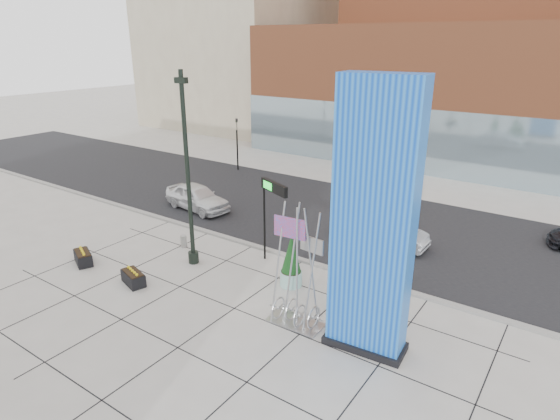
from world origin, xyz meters
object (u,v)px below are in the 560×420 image
Objects in this scene: overhead_street_sign at (276,192)px; car_silver_mid at (386,232)px; concrete_bollard at (184,241)px; car_white_west at (197,197)px; lamp_post at (189,190)px; blue_pylon at (373,228)px; public_art_sculpture at (296,294)px.

car_silver_mid is at bearing 77.39° from overhead_street_sign.
concrete_bollard is at bearing 127.76° from car_silver_mid.
lamp_post is at bearing -129.96° from car_white_west.
blue_pylon reaches higher than lamp_post.
overhead_street_sign is (-3.46, 3.70, 2.24)m from public_art_sculpture.
blue_pylon is 4.12m from public_art_sculpture.
concrete_bollard is at bearing -135.72° from car_white_west.
lamp_post is 10.07m from car_silver_mid.
concrete_bollard is (-1.67, 1.00, -3.27)m from lamp_post.
public_art_sculpture is 7.69× the size of concrete_bollard.
car_silver_mid is at bearing 90.01° from public_art_sculpture.
blue_pylon reaches higher than overhead_street_sign.
blue_pylon is at bearing 3.48° from public_art_sculpture.
car_silver_mid is (8.25, 6.06, 0.40)m from concrete_bollard.
public_art_sculpture is (-2.68, -0.19, -3.13)m from blue_pylon.
car_silver_mid is (-0.08, 8.54, -0.53)m from public_art_sculpture.
overhead_street_sign is (3.20, 2.22, -0.11)m from lamp_post.
blue_pylon is at bearing -7.88° from lamp_post.
overhead_street_sign is 0.95× the size of car_silver_mid.
blue_pylon is at bearing -7.47° from overhead_street_sign.
car_silver_mid is (11.56, 1.64, -0.08)m from car_white_west.
concrete_bollard is (-11.01, 2.29, -4.05)m from blue_pylon.
lamp_post is 3.81m from concrete_bollard.
public_art_sculpture is at bearing -12.53° from lamp_post.
blue_pylon is 11.96m from concrete_bollard.
concrete_bollard is 5.93m from overhead_street_sign.
lamp_post reaches higher than public_art_sculpture.
lamp_post is at bearing -122.92° from overhead_street_sign.
blue_pylon is 1.03× the size of lamp_post.
public_art_sculpture reaches higher than concrete_bollard.
public_art_sculpture reaches higher than car_silver_mid.
blue_pylon reaches higher than car_silver_mid.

